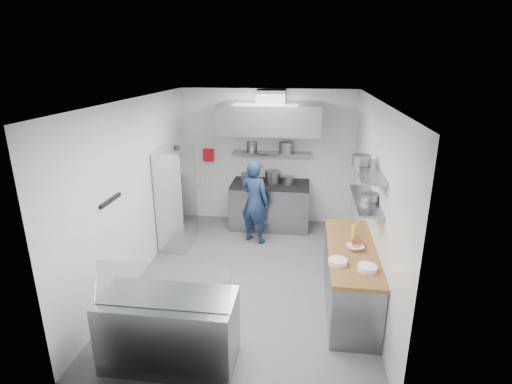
# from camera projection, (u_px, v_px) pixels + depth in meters

# --- Properties ---
(floor) EXTENTS (5.00, 5.00, 0.00)m
(floor) POSITION_uv_depth(u_px,v_px,m) (251.00, 277.00, 6.46)
(floor) COLOR #48484A
(floor) RESTS_ON ground
(ceiling) EXTENTS (5.00, 5.00, 0.00)m
(ceiling) POSITION_uv_depth(u_px,v_px,m) (251.00, 100.00, 5.58)
(ceiling) COLOR silver
(ceiling) RESTS_ON wall_back
(wall_back) EXTENTS (3.60, 2.80, 0.02)m
(wall_back) POSITION_uv_depth(u_px,v_px,m) (268.00, 157.00, 8.38)
(wall_back) COLOR white
(wall_back) RESTS_ON floor
(wall_front) EXTENTS (3.60, 2.80, 0.02)m
(wall_front) POSITION_uv_depth(u_px,v_px,m) (213.00, 282.00, 3.67)
(wall_front) COLOR white
(wall_front) RESTS_ON floor
(wall_left) EXTENTS (2.80, 5.00, 0.02)m
(wall_left) POSITION_uv_depth(u_px,v_px,m) (137.00, 190.00, 6.24)
(wall_left) COLOR white
(wall_left) RESTS_ON floor
(wall_right) EXTENTS (2.80, 5.00, 0.02)m
(wall_right) POSITION_uv_depth(u_px,v_px,m) (373.00, 200.00, 5.80)
(wall_right) COLOR white
(wall_right) RESTS_ON floor
(gas_range) EXTENTS (1.60, 0.80, 0.90)m
(gas_range) POSITION_uv_depth(u_px,v_px,m) (270.00, 206.00, 8.29)
(gas_range) COLOR gray
(gas_range) RESTS_ON floor
(cooktop) EXTENTS (1.57, 0.78, 0.06)m
(cooktop) POSITION_uv_depth(u_px,v_px,m) (270.00, 184.00, 8.13)
(cooktop) COLOR black
(cooktop) RESTS_ON gas_range
(stock_pot_left) EXTENTS (0.28, 0.28, 0.20)m
(stock_pot_left) POSITION_uv_depth(u_px,v_px,m) (248.00, 178.00, 8.11)
(stock_pot_left) COLOR slate
(stock_pot_left) RESTS_ON cooktop
(stock_pot_mid) EXTENTS (0.33, 0.33, 0.24)m
(stock_pot_mid) POSITION_uv_depth(u_px,v_px,m) (273.00, 176.00, 8.13)
(stock_pot_mid) COLOR slate
(stock_pot_mid) RESTS_ON cooktop
(stock_pot_right) EXTENTS (0.24, 0.24, 0.16)m
(stock_pot_right) POSITION_uv_depth(u_px,v_px,m) (288.00, 180.00, 8.01)
(stock_pot_right) COLOR slate
(stock_pot_right) RESTS_ON cooktop
(over_range_shelf) EXTENTS (1.60, 0.30, 0.04)m
(over_range_shelf) POSITION_uv_depth(u_px,v_px,m) (272.00, 153.00, 8.17)
(over_range_shelf) COLOR gray
(over_range_shelf) RESTS_ON wall_back
(shelf_pot_a) EXTENTS (0.25, 0.25, 0.18)m
(shelf_pot_a) POSITION_uv_depth(u_px,v_px,m) (252.00, 145.00, 8.39)
(shelf_pot_a) COLOR slate
(shelf_pot_a) RESTS_ON over_range_shelf
(shelf_pot_b) EXTENTS (0.29, 0.29, 0.22)m
(shelf_pot_b) POSITION_uv_depth(u_px,v_px,m) (286.00, 148.00, 8.07)
(shelf_pot_b) COLOR slate
(shelf_pot_b) RESTS_ON over_range_shelf
(extractor_hood) EXTENTS (1.90, 1.15, 0.55)m
(extractor_hood) POSITION_uv_depth(u_px,v_px,m) (270.00, 118.00, 7.54)
(extractor_hood) COLOR gray
(extractor_hood) RESTS_ON wall_back
(hood_duct) EXTENTS (0.55, 0.55, 0.24)m
(hood_duct) POSITION_uv_depth(u_px,v_px,m) (272.00, 96.00, 7.63)
(hood_duct) COLOR slate
(hood_duct) RESTS_ON extractor_hood
(red_firebox) EXTENTS (0.22, 0.10, 0.26)m
(red_firebox) POSITION_uv_depth(u_px,v_px,m) (209.00, 155.00, 8.46)
(red_firebox) COLOR red
(red_firebox) RESTS_ON wall_back
(chef) EXTENTS (0.69, 0.59, 1.61)m
(chef) POSITION_uv_depth(u_px,v_px,m) (255.00, 202.00, 7.49)
(chef) COLOR #162544
(chef) RESTS_ON floor
(wire_rack) EXTENTS (0.50, 0.90, 1.85)m
(wire_rack) POSITION_uv_depth(u_px,v_px,m) (177.00, 198.00, 7.34)
(wire_rack) COLOR silver
(wire_rack) RESTS_ON floor
(rack_bin_a) EXTENTS (0.18, 0.22, 0.20)m
(rack_bin_a) POSITION_uv_depth(u_px,v_px,m) (177.00, 205.00, 7.36)
(rack_bin_a) COLOR white
(rack_bin_a) RESTS_ON wire_rack
(rack_bin_b) EXTENTS (0.12, 0.16, 0.14)m
(rack_bin_b) POSITION_uv_depth(u_px,v_px,m) (182.00, 173.00, 7.57)
(rack_bin_b) COLOR yellow
(rack_bin_b) RESTS_ON wire_rack
(rack_jar) EXTENTS (0.11, 0.11, 0.18)m
(rack_jar) POSITION_uv_depth(u_px,v_px,m) (177.00, 151.00, 7.09)
(rack_jar) COLOR black
(rack_jar) RESTS_ON wire_rack
(knife_strip) EXTENTS (0.04, 0.55, 0.05)m
(knife_strip) POSITION_uv_depth(u_px,v_px,m) (110.00, 200.00, 5.34)
(knife_strip) COLOR black
(knife_strip) RESTS_ON wall_left
(prep_counter_base) EXTENTS (0.62, 2.00, 0.84)m
(prep_counter_base) POSITION_uv_depth(u_px,v_px,m) (350.00, 279.00, 5.59)
(prep_counter_base) COLOR gray
(prep_counter_base) RESTS_ON floor
(prep_counter_top) EXTENTS (0.65, 2.04, 0.06)m
(prep_counter_top) POSITION_uv_depth(u_px,v_px,m) (352.00, 250.00, 5.44)
(prep_counter_top) COLOR brown
(prep_counter_top) RESTS_ON prep_counter_base
(plate_stack_a) EXTENTS (0.24, 0.24, 0.06)m
(plate_stack_a) POSITION_uv_depth(u_px,v_px,m) (367.00, 268.00, 4.86)
(plate_stack_a) COLOR white
(plate_stack_a) RESTS_ON prep_counter_top
(plate_stack_b) EXTENTS (0.24, 0.24, 0.06)m
(plate_stack_b) POSITION_uv_depth(u_px,v_px,m) (338.00, 262.00, 5.01)
(plate_stack_b) COLOR white
(plate_stack_b) RESTS_ON prep_counter_top
(copper_pan) EXTENTS (0.17, 0.17, 0.06)m
(copper_pan) POSITION_uv_depth(u_px,v_px,m) (357.00, 244.00, 5.49)
(copper_pan) COLOR #C35E37
(copper_pan) RESTS_ON prep_counter_top
(squeeze_bottle) EXTENTS (0.06, 0.06, 0.18)m
(squeeze_bottle) POSITION_uv_depth(u_px,v_px,m) (354.00, 231.00, 5.76)
(squeeze_bottle) COLOR yellow
(squeeze_bottle) RESTS_ON prep_counter_top
(mixing_bowl) EXTENTS (0.28, 0.28, 0.06)m
(mixing_bowl) POSITION_uv_depth(u_px,v_px,m) (355.00, 247.00, 5.40)
(mixing_bowl) COLOR white
(mixing_bowl) RESTS_ON prep_counter_top
(wall_shelf_lower) EXTENTS (0.30, 1.30, 0.04)m
(wall_shelf_lower) POSITION_uv_depth(u_px,v_px,m) (365.00, 200.00, 5.51)
(wall_shelf_lower) COLOR gray
(wall_shelf_lower) RESTS_ON wall_right
(wall_shelf_upper) EXTENTS (0.30, 1.30, 0.04)m
(wall_shelf_upper) POSITION_uv_depth(u_px,v_px,m) (368.00, 171.00, 5.38)
(wall_shelf_upper) COLOR gray
(wall_shelf_upper) RESTS_ON wall_right
(shelf_pot_c) EXTENTS (0.24, 0.24, 0.10)m
(shelf_pot_c) POSITION_uv_depth(u_px,v_px,m) (370.00, 197.00, 5.41)
(shelf_pot_c) COLOR slate
(shelf_pot_c) RESTS_ON wall_shelf_lower
(shelf_pot_d) EXTENTS (0.26, 0.26, 0.14)m
(shelf_pot_d) POSITION_uv_depth(u_px,v_px,m) (361.00, 160.00, 5.58)
(shelf_pot_d) COLOR slate
(shelf_pot_d) RESTS_ON wall_shelf_upper
(display_case) EXTENTS (1.50, 0.70, 0.85)m
(display_case) POSITION_uv_depth(u_px,v_px,m) (170.00, 330.00, 4.53)
(display_case) COLOR gray
(display_case) RESTS_ON floor
(display_glass) EXTENTS (1.47, 0.19, 0.42)m
(display_glass) POSITION_uv_depth(u_px,v_px,m) (162.00, 286.00, 4.21)
(display_glass) COLOR silver
(display_glass) RESTS_ON display_case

